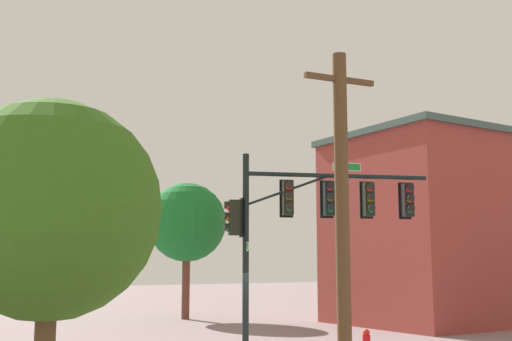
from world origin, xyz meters
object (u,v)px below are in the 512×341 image
(utility_pole, at_px, (342,214))
(tree_mid, at_px, (51,210))
(signal_pole_assembly, at_px, (312,211))
(tree_far, at_px, (187,223))
(brick_building, at_px, (435,229))

(utility_pole, relative_size, tree_mid, 1.30)
(signal_pole_assembly, bearing_deg, tree_mid, -154.72)
(tree_far, bearing_deg, utility_pole, -105.11)
(tree_far, distance_m, brick_building, 12.37)
(tree_mid, bearing_deg, brick_building, 24.86)
(utility_pole, xyz_separation_m, brick_building, (14.14, 10.30, 0.53))
(utility_pole, distance_m, tree_far, 19.36)
(brick_building, bearing_deg, utility_pole, -143.94)
(tree_mid, bearing_deg, signal_pole_assembly, 25.28)
(tree_mid, xyz_separation_m, tree_far, (11.17, 17.77, 1.09))
(tree_mid, distance_m, brick_building, 22.35)
(utility_pole, bearing_deg, tree_far, 74.89)
(utility_pole, bearing_deg, brick_building, 36.06)
(signal_pole_assembly, height_order, brick_building, brick_building)
(signal_pole_assembly, relative_size, brick_building, 0.72)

